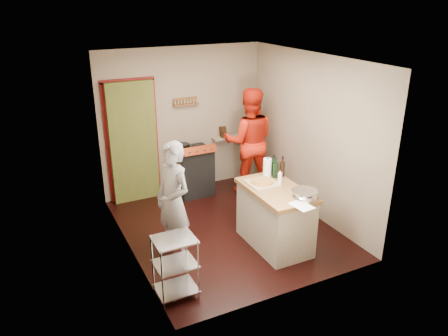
{
  "coord_description": "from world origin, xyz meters",
  "views": [
    {
      "loc": [
        -2.69,
        -5.36,
        3.4
      ],
      "look_at": [
        -0.05,
        0.0,
        1.02
      ],
      "focal_mm": 35.0,
      "sensor_mm": 36.0,
      "label": 1
    }
  ],
  "objects_px": {
    "wire_shelving": "(175,265)",
    "island": "(275,215)",
    "stove": "(194,170)",
    "person_stripe": "(173,201)",
    "person_red": "(249,141)"
  },
  "relations": [
    {
      "from": "stove",
      "to": "person_stripe",
      "type": "xyz_separation_m",
      "value": [
        -1.02,
        -1.77,
        0.38
      ]
    },
    {
      "from": "stove",
      "to": "person_red",
      "type": "relative_size",
      "value": 0.52
    },
    {
      "from": "wire_shelving",
      "to": "island",
      "type": "relative_size",
      "value": 0.59
    },
    {
      "from": "stove",
      "to": "island",
      "type": "relative_size",
      "value": 0.74
    },
    {
      "from": "stove",
      "to": "island",
      "type": "xyz_separation_m",
      "value": [
        0.36,
        -2.15,
        0.03
      ]
    },
    {
      "from": "stove",
      "to": "wire_shelving",
      "type": "relative_size",
      "value": 1.26
    },
    {
      "from": "wire_shelving",
      "to": "person_stripe",
      "type": "distance_m",
      "value": 0.98
    },
    {
      "from": "island",
      "to": "person_stripe",
      "type": "xyz_separation_m",
      "value": [
        -1.38,
        0.38,
        0.35
      ]
    },
    {
      "from": "island",
      "to": "wire_shelving",
      "type": "bearing_deg",
      "value": -164.47
    },
    {
      "from": "person_stripe",
      "to": "stove",
      "type": "bearing_deg",
      "value": 132.55
    },
    {
      "from": "stove",
      "to": "wire_shelving",
      "type": "height_order",
      "value": "stove"
    },
    {
      "from": "person_stripe",
      "to": "person_red",
      "type": "distance_m",
      "value": 2.45
    },
    {
      "from": "person_stripe",
      "to": "person_red",
      "type": "relative_size",
      "value": 0.86
    },
    {
      "from": "person_red",
      "to": "person_stripe",
      "type": "bearing_deg",
      "value": 59.13
    },
    {
      "from": "wire_shelving",
      "to": "island",
      "type": "height_order",
      "value": "island"
    }
  ]
}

